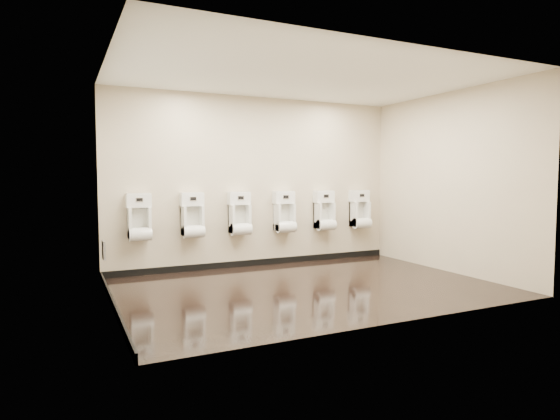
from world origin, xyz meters
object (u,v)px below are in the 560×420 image
at_px(urinal_0, 139,221).
at_px(urinal_3, 285,215).
at_px(urinal_1, 193,219).
at_px(urinal_5, 360,212).
at_px(urinal_4, 325,214).
at_px(urinal_2, 240,217).
at_px(access_panel, 104,250).

bearing_deg(urinal_0, urinal_3, 0.00).
bearing_deg(urinal_1, urinal_5, 0.00).
bearing_deg(urinal_5, urinal_4, 180.00).
relative_size(urinal_2, urinal_5, 1.00).
xyz_separation_m(urinal_0, urinal_1, (0.80, 0.00, 0.00)).
distance_m(urinal_1, urinal_2, 0.78).
bearing_deg(access_panel, urinal_3, 8.36).
relative_size(access_panel, urinal_1, 0.37).
bearing_deg(access_panel, urinal_5, 5.50).
bearing_deg(urinal_5, urinal_1, 180.00).
bearing_deg(urinal_1, urinal_4, 0.00).
xyz_separation_m(urinal_1, urinal_3, (1.58, 0.00, 0.00)).
distance_m(access_panel, urinal_1, 1.44).
xyz_separation_m(urinal_2, urinal_3, (0.81, 0.00, 0.00)).
bearing_deg(urinal_5, urinal_3, 180.00).
bearing_deg(urinal_1, urinal_2, 0.00).
height_order(access_panel, urinal_0, urinal_0).
xyz_separation_m(urinal_1, urinal_4, (2.37, 0.00, 0.00)).
bearing_deg(urinal_4, urinal_2, 180.00).
distance_m(urinal_2, urinal_5, 2.34).
height_order(urinal_2, urinal_5, same).
distance_m(urinal_2, urinal_3, 0.81).
distance_m(urinal_3, urinal_5, 1.54).
bearing_deg(urinal_1, urinal_3, 0.00).
relative_size(urinal_4, urinal_5, 1.00).
relative_size(urinal_3, urinal_5, 1.00).
relative_size(urinal_1, urinal_2, 1.00).
xyz_separation_m(access_panel, urinal_4, (3.70, 0.43, 0.34)).
xyz_separation_m(access_panel, urinal_5, (4.46, 0.43, 0.34)).
xyz_separation_m(access_panel, urinal_2, (2.11, 0.43, 0.34)).
bearing_deg(urinal_3, urinal_0, 180.00).
relative_size(urinal_2, urinal_4, 1.00).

